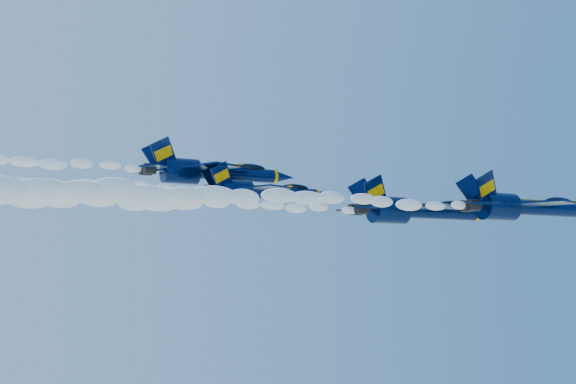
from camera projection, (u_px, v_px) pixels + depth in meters
name	position (u px, v px, depth m)	size (l,w,h in m)	color
jet_lead	(525.00, 207.00, 83.59)	(18.52, 15.19, 6.88)	#000D32
smoke_trail_jet_lead	(192.00, 194.00, 67.06)	(57.71, 2.36, 2.12)	white
jet_second	(417.00, 210.00, 86.96)	(18.77, 15.39, 6.97)	#000D32
smoke_trail_jet_second	(74.00, 199.00, 70.38)	(57.71, 2.39, 2.15)	white
jet_third	(262.00, 192.00, 86.58)	(15.72, 12.90, 5.84)	#000D32
jet_fourth	(211.00, 172.00, 89.61)	(18.37, 15.07, 6.83)	#000D32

